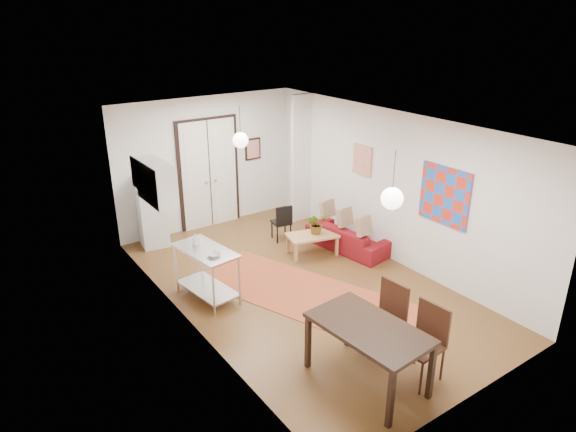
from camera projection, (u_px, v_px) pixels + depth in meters
floor at (301, 286)px, 9.12m from camera, size 7.00×7.00×0.00m
ceiling at (303, 124)px, 8.05m from camera, size 4.20×7.00×0.02m
wall_back at (208, 163)px, 11.25m from camera, size 4.20×0.02×2.90m
wall_front at (481, 300)px, 5.92m from camera, size 4.20×0.02×2.90m
wall_left at (186, 240)px, 7.47m from camera, size 0.02×7.00×2.90m
wall_right at (391, 187)px, 9.70m from camera, size 0.02×7.00×2.90m
double_doors at (209, 174)px, 11.31m from camera, size 1.44×0.06×2.50m
stub_partition at (301, 159)px, 11.51m from camera, size 0.50×0.10×2.90m
wall_cabinet at (156, 182)px, 8.54m from camera, size 0.35×1.00×0.70m
painting_popart at (445, 196)px, 8.66m from camera, size 0.05×1.00×1.00m
painting_abstract at (362, 160)px, 10.16m from camera, size 0.05×0.50×0.60m
poster_back at (253, 149)px, 11.78m from camera, size 0.40×0.03×0.50m
print_left at (137, 173)px, 8.83m from camera, size 0.03×0.44×0.54m
pendant_back at (240, 140)px, 9.81m from camera, size 0.30×0.30×0.80m
pendant_front at (392, 198)px, 6.76m from camera, size 0.30×0.30×0.80m
kilim_rug at (306, 295)px, 8.83m from camera, size 2.84×4.27×0.01m
sofa at (348, 237)px, 10.46m from camera, size 0.94×1.86×0.52m
coffee_table at (312, 237)px, 10.17m from camera, size 1.09×0.77×0.44m
potted_plant at (317, 223)px, 10.12m from camera, size 0.45×0.42×0.43m
kitchen_counter at (207, 267)px, 8.55m from camera, size 0.75×1.25×0.91m
bowl at (214, 254)px, 8.19m from camera, size 0.25×0.25×0.05m
soap_bottle at (196, 240)px, 8.56m from camera, size 0.10×0.10×0.19m
fridge at (152, 211)px, 10.46m from camera, size 0.60×0.60×1.49m
dining_table at (369, 333)px, 6.50m from camera, size 1.00×1.61×0.85m
dining_chair_near at (377, 312)px, 7.22m from camera, size 0.54×0.74×1.05m
dining_chair_far at (415, 336)px, 6.69m from camera, size 0.54×0.74×1.05m
black_side_chair at (279, 218)px, 10.88m from camera, size 0.43×0.43×0.80m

